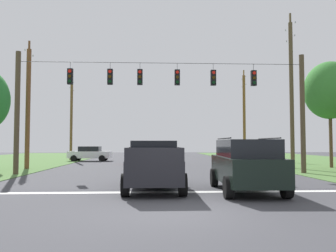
# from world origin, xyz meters

# --- Properties ---
(ground_plane) EXTENTS (120.00, 120.00, 0.00)m
(ground_plane) POSITION_xyz_m (0.00, 0.00, 0.00)
(ground_plane) COLOR #3D3D42
(stop_bar_stripe) EXTENTS (15.02, 0.45, 0.01)m
(stop_bar_stripe) POSITION_xyz_m (0.00, 3.76, 0.00)
(stop_bar_stripe) COLOR white
(stop_bar_stripe) RESTS_ON ground
(lane_dash_0) EXTENTS (2.50, 0.15, 0.01)m
(lane_dash_0) POSITION_xyz_m (0.00, 9.76, 0.00)
(lane_dash_0) COLOR white
(lane_dash_0) RESTS_ON ground
(lane_dash_1) EXTENTS (2.50, 0.15, 0.01)m
(lane_dash_1) POSITION_xyz_m (0.00, 16.79, 0.00)
(lane_dash_1) COLOR white
(lane_dash_1) RESTS_ON ground
(lane_dash_2) EXTENTS (2.50, 0.15, 0.01)m
(lane_dash_2) POSITION_xyz_m (0.00, 21.98, 0.00)
(lane_dash_2) COLOR white
(lane_dash_2) RESTS_ON ground
(lane_dash_3) EXTENTS (2.50, 0.15, 0.01)m
(lane_dash_3) POSITION_xyz_m (0.00, 33.17, 0.00)
(lane_dash_3) COLOR white
(lane_dash_3) RESTS_ON ground
(lane_dash_4) EXTENTS (2.50, 0.15, 0.01)m
(lane_dash_4) POSITION_xyz_m (0.00, 35.61, 0.00)
(lane_dash_4) COLOR white
(lane_dash_4) RESTS_ON ground
(overhead_signal_span) EXTENTS (17.62, 0.31, 7.35)m
(overhead_signal_span) POSITION_xyz_m (0.01, 11.33, 4.26)
(overhead_signal_span) COLOR #4D402E
(overhead_signal_span) RESTS_ON ground
(pickup_truck) EXTENTS (2.30, 5.41, 1.95)m
(pickup_truck) POSITION_xyz_m (-0.53, 4.70, 0.97)
(pickup_truck) COLOR black
(pickup_truck) RESTS_ON ground
(suv_black) EXTENTS (2.36, 4.87, 2.05)m
(suv_black) POSITION_xyz_m (2.97, 3.69, 1.06)
(suv_black) COLOR black
(suv_black) RESTS_ON ground
(distant_car_crossing_white) EXTENTS (4.36, 2.15, 1.52)m
(distant_car_crossing_white) POSITION_xyz_m (-7.05, 26.43, 0.79)
(distant_car_crossing_white) COLOR silver
(distant_car_crossing_white) RESTS_ON ground
(distant_car_oncoming) EXTENTS (4.44, 2.31, 1.52)m
(distant_car_oncoming) POSITION_xyz_m (-0.59, 20.71, 0.79)
(distant_car_oncoming) COLOR maroon
(distant_car_oncoming) RESTS_ON ground
(utility_pole_mid_right) EXTENTS (0.29, 1.86, 11.50)m
(utility_pole_mid_right) POSITION_xyz_m (9.63, 15.13, 5.68)
(utility_pole_mid_right) COLOR brown
(utility_pole_mid_right) RESTS_ON ground
(utility_pole_far_right) EXTENTS (0.31, 1.81, 10.25)m
(utility_pole_far_right) POSITION_xyz_m (9.91, 29.01, 5.06)
(utility_pole_far_right) COLOR brown
(utility_pole_far_right) RESTS_ON ground
(utility_pole_mid_left) EXTENTS (0.32, 1.70, 9.33)m
(utility_pole_mid_left) POSITION_xyz_m (-9.59, 15.73, 4.49)
(utility_pole_mid_left) COLOR brown
(utility_pole_mid_left) RESTS_ON ground
(utility_pole_far_left) EXTENTS (0.29, 1.94, 9.68)m
(utility_pole_far_left) POSITION_xyz_m (-9.61, 29.01, 4.83)
(utility_pole_far_left) COLOR brown
(utility_pole_far_left) RESTS_ON ground
(tree_roadside_far_right) EXTENTS (3.77, 3.77, 8.03)m
(tree_roadside_far_right) POSITION_xyz_m (12.82, 15.73, 5.84)
(tree_roadside_far_right) COLOR brown
(tree_roadside_far_right) RESTS_ON ground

